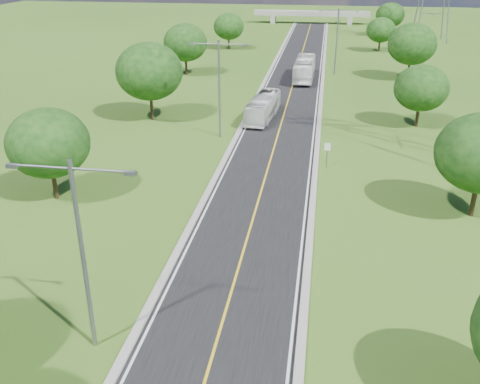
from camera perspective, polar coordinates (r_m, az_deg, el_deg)
name	(u,v)px	position (r m, az deg, el deg)	size (l,w,h in m)	color
ground	(288,102)	(70.40, 5.10, 9.51)	(260.00, 260.00, 0.00)	#315618
road	(291,91)	(76.19, 5.45, 10.68)	(8.00, 150.00, 0.06)	black
curb_left	(261,89)	(76.54, 2.22, 10.90)	(0.50, 150.00, 0.22)	gray
curb_right	(322,92)	(76.04, 8.70, 10.54)	(0.50, 150.00, 0.22)	gray
speed_limit_sign	(327,151)	(48.76, 9.29, 4.34)	(0.55, 0.09, 2.40)	slate
overpass	(311,14)	(148.76, 7.62, 18.30)	(30.00, 3.00, 3.20)	gray
streetlight_near_left	(81,242)	(25.60, -16.61, -5.17)	(5.90, 0.25, 10.00)	slate
streetlight_mid_left	(219,81)	(55.27, -2.24, 11.75)	(5.90, 0.25, 10.00)	slate
streetlight_far_right	(337,36)	(86.73, 10.31, 16.09)	(5.90, 0.25, 10.00)	slate
tree_lb	(48,143)	(43.49, -19.77, 4.93)	(6.30, 6.30, 7.33)	black
tree_lc	(149,71)	(62.35, -9.66, 12.56)	(7.56, 7.56, 8.79)	black
tree_ld	(185,43)	(85.67, -5.86, 15.57)	(6.72, 6.72, 7.82)	black
tree_le	(229,26)	(108.44, -1.21, 17.24)	(5.88, 5.88, 6.84)	black
tree_rc	(421,88)	(62.32, 18.78, 10.44)	(5.88, 5.88, 6.84)	black
tree_rd	(412,44)	(85.75, 17.89, 14.78)	(7.14, 7.14, 8.30)	black
tree_re	(381,30)	(109.23, 14.80, 16.37)	(5.46, 5.46, 6.35)	black
tree_rf	(390,15)	(129.27, 15.72, 17.71)	(6.30, 6.30, 7.33)	black
bus_outbound	(304,69)	(83.00, 6.89, 12.93)	(2.71, 11.59, 3.23)	white
bus_inbound	(263,107)	(62.67, 2.48, 9.03)	(2.29, 9.80, 2.73)	white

